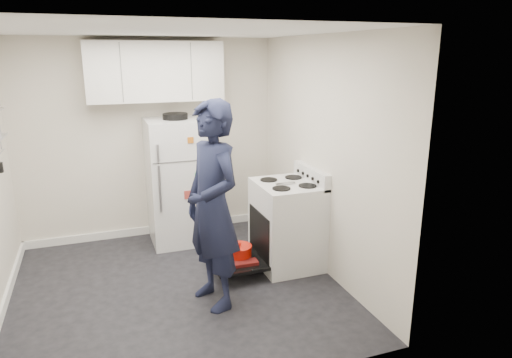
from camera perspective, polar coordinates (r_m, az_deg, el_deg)
name	(u,v)px	position (r m, az deg, el deg)	size (l,w,h in m)	color
room	(168,173)	(4.41, -10.97, 0.69)	(3.21, 3.21, 2.51)	black
electric_range	(286,225)	(5.10, 3.76, -5.75)	(0.66, 0.76, 1.10)	silver
open_oven_door	(237,256)	(5.02, -2.39, -9.58)	(0.55, 0.70, 0.22)	black
refrigerator	(178,181)	(5.74, -9.69, -0.23)	(0.72, 0.74, 1.62)	silver
upper_cabinets	(155,71)	(5.68, -12.49, 12.99)	(1.60, 0.33, 0.70)	silver
person	(213,206)	(4.17, -5.45, -3.43)	(0.71, 0.46, 1.93)	black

